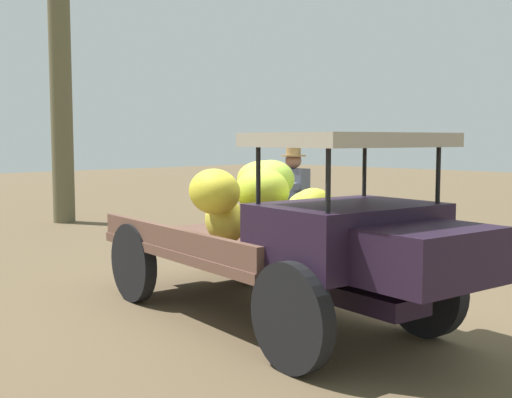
# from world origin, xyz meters

# --- Properties ---
(ground_plane) EXTENTS (60.00, 60.00, 0.00)m
(ground_plane) POSITION_xyz_m (0.00, 0.00, 0.00)
(ground_plane) COLOR brown
(truck) EXTENTS (4.60, 2.23, 1.88)m
(truck) POSITION_xyz_m (0.24, -0.31, 0.94)
(truck) COLOR black
(truck) RESTS_ON ground
(farmer) EXTENTS (0.52, 0.48, 1.72)m
(farmer) POSITION_xyz_m (-1.55, 1.59, 0.97)
(farmer) COLOR #8B6A55
(farmer) RESTS_ON ground
(wooden_crate) EXTENTS (0.64, 0.63, 0.52)m
(wooden_crate) POSITION_xyz_m (-2.39, 1.09, 0.26)
(wooden_crate) COLOR olive
(wooden_crate) RESTS_ON ground
(loose_banana_bunch) EXTENTS (0.74, 0.65, 0.32)m
(loose_banana_bunch) POSITION_xyz_m (-0.45, 1.76, 0.16)
(loose_banana_bunch) COLOR gold
(loose_banana_bunch) RESTS_ON ground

